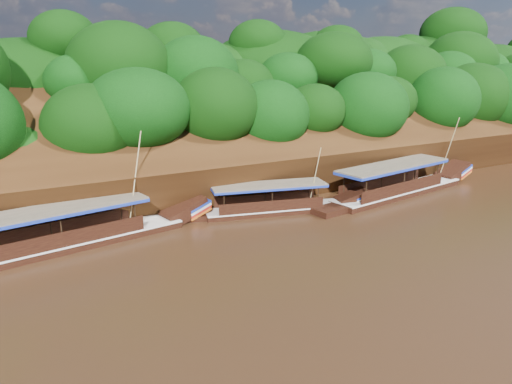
# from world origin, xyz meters

# --- Properties ---
(ground) EXTENTS (160.00, 160.00, 0.00)m
(ground) POSITION_xyz_m (0.00, 0.00, 0.00)
(ground) COLOR black
(ground) RESTS_ON ground
(riverbank) EXTENTS (120.00, 30.06, 19.40)m
(riverbank) POSITION_xyz_m (-0.01, 22.73, 1.89)
(riverbank) COLOR #311B0B
(riverbank) RESTS_ON ground
(boat_0) EXTENTS (17.07, 4.88, 6.73)m
(boat_0) POSITION_xyz_m (11.80, 6.64, 0.62)
(boat_0) COLOR black
(boat_0) RESTS_ON ground
(boat_1) EXTENTS (12.95, 4.77, 5.36)m
(boat_1) POSITION_xyz_m (0.17, 7.15, 0.50)
(boat_1) COLOR black
(boat_1) RESTS_ON ground
(boat_2) EXTENTS (16.86, 4.98, 7.18)m
(boat_2) POSITION_xyz_m (-14.23, 7.65, 0.60)
(boat_2) COLOR black
(boat_2) RESTS_ON ground
(reeds) EXTENTS (48.16, 2.25, 1.89)m
(reeds) POSITION_xyz_m (-3.31, 9.68, 0.85)
(reeds) COLOR #245615
(reeds) RESTS_ON ground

